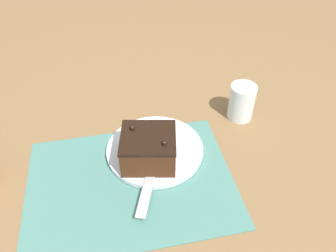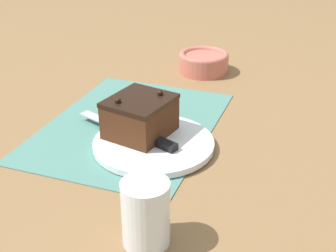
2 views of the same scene
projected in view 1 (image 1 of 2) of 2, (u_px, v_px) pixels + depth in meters
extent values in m
plane|color=olive|center=(131.00, 182.00, 0.74)|extent=(3.00, 3.00, 0.00)
cube|color=slate|center=(131.00, 182.00, 0.74)|extent=(0.46, 0.34, 0.00)
cylinder|color=white|center=(155.00, 149.00, 0.80)|extent=(0.24, 0.24, 0.01)
cube|color=#472614|center=(149.00, 150.00, 0.75)|extent=(0.14, 0.13, 0.07)
cube|color=black|center=(148.00, 138.00, 0.72)|extent=(0.14, 0.13, 0.01)
sphere|color=black|center=(132.00, 128.00, 0.73)|extent=(0.01, 0.01, 0.01)
sphere|color=black|center=(164.00, 143.00, 0.70)|extent=(0.01, 0.01, 0.01)
cube|color=black|center=(159.00, 141.00, 0.81)|extent=(0.05, 0.08, 0.01)
cube|color=#B7BABF|center=(149.00, 184.00, 0.71)|extent=(0.08, 0.17, 0.00)
cylinder|color=white|center=(242.00, 102.00, 0.88)|extent=(0.07, 0.07, 0.10)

